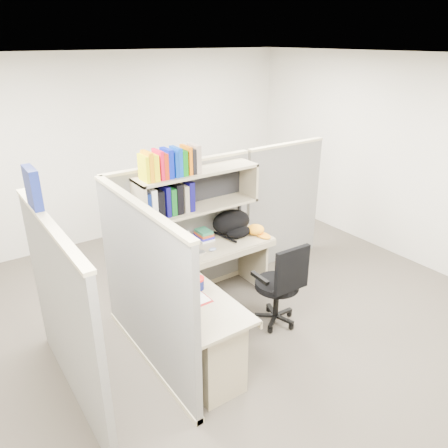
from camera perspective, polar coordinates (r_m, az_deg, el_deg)
ground at (r=4.78m, az=0.45°, el=-13.54°), size 6.00×6.00×0.00m
room_shell at (r=4.02m, az=0.52°, el=5.29°), size 6.00×6.00×6.00m
cubicle at (r=4.47m, az=-6.74°, el=-2.81°), size 3.79×1.84×1.95m
desk at (r=4.14m, az=-1.92°, el=-12.54°), size 1.74×1.75×0.73m
laptop at (r=4.61m, az=-4.55°, el=-2.86°), size 0.37×0.37×0.21m
backpack at (r=5.05m, az=1.38°, el=0.04°), size 0.53×0.44×0.28m
orange_cap at (r=5.11m, az=4.12°, el=-0.73°), size 0.27×0.29×0.11m
snack_canister at (r=4.03m, az=-3.43°, el=-7.71°), size 0.12×0.12×0.12m
tissue_box at (r=3.69m, az=-6.41°, el=-10.62°), size 0.12×0.12×0.17m
mouse at (r=4.72m, az=-1.51°, el=-3.33°), size 0.11×0.09×0.03m
paper_cup at (r=4.89m, az=-5.37°, el=-2.04°), size 0.09×0.09×0.10m
book_stack at (r=4.98m, az=-2.65°, el=-1.41°), size 0.17×0.23×0.11m
loose_paper at (r=3.95m, az=-4.16°, el=-9.45°), size 0.22×0.29×0.00m
task_chair at (r=4.68m, az=7.20°, el=-9.41°), size 0.51×0.48×0.98m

